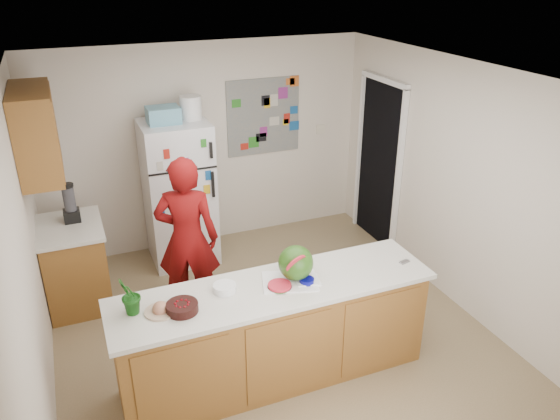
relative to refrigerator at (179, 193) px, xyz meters
name	(u,v)px	position (x,y,z in m)	size (l,w,h in m)	color
floor	(275,337)	(0.45, -1.88, -0.86)	(4.00, 4.50, 0.02)	brown
wall_back	(206,146)	(0.45, 0.38, 0.40)	(4.00, 0.02, 2.50)	beige
wall_left	(25,266)	(-1.56, -1.88, 0.40)	(0.02, 4.50, 2.50)	beige
wall_right	(460,188)	(2.46, -1.88, 0.40)	(0.02, 4.50, 2.50)	beige
ceiling	(273,76)	(0.45, -1.88, 1.66)	(4.00, 4.50, 0.02)	white
doorway	(379,164)	(2.44, -0.43, 0.17)	(0.03, 0.85, 2.04)	black
peninsula_base	(275,335)	(0.25, -2.38, -0.41)	(2.60, 0.62, 0.88)	brown
peninsula_top	(274,289)	(0.25, -2.38, 0.05)	(2.68, 0.70, 0.04)	silver
side_counter_base	(76,266)	(-1.24, -0.53, -0.42)	(0.60, 0.80, 0.86)	brown
side_counter_top	(69,228)	(-1.24, -0.53, 0.03)	(0.64, 0.84, 0.04)	silver
upper_cabinets	(36,132)	(-1.37, -0.58, 1.05)	(0.35, 1.00, 0.80)	brown
refrigerator	(179,193)	(0.00, 0.00, 0.00)	(0.75, 0.70, 1.70)	silver
fridge_top_bin	(163,115)	(-0.10, 0.00, 0.94)	(0.35, 0.28, 0.18)	#5999B2
photo_collage	(263,117)	(1.20, 0.36, 0.70)	(0.95, 0.01, 0.95)	slate
person	(187,239)	(-0.18, -1.16, 0.00)	(0.62, 0.41, 1.70)	maroon
blender_appliance	(70,204)	(-1.19, -0.43, 0.24)	(0.12, 0.12, 0.38)	black
cutting_board	(290,281)	(0.39, -2.36, 0.08)	(0.45, 0.34, 0.01)	white
watermelon	(296,263)	(0.45, -2.34, 0.23)	(0.29, 0.29, 0.29)	#255518
watermelon_slice	(280,285)	(0.28, -2.41, 0.09)	(0.19, 0.19, 0.02)	red
cherry_bowl	(182,307)	(-0.52, -2.43, 0.11)	(0.24, 0.24, 0.07)	black
white_bowl	(225,288)	(-0.14, -2.29, 0.10)	(0.19, 0.19, 0.06)	white
cobalt_bowl	(307,281)	(0.51, -2.44, 0.10)	(0.12, 0.12, 0.05)	#07076C
plate	(161,311)	(-0.67, -2.38, 0.08)	(0.24, 0.24, 0.02)	tan
paper_towel	(307,281)	(0.53, -2.42, 0.08)	(0.19, 0.17, 0.02)	white
keys	(404,262)	(1.45, -2.45, 0.08)	(0.10, 0.04, 0.01)	gray
potted_plant	(130,296)	(-0.88, -2.33, 0.23)	(0.18, 0.14, 0.32)	#124116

